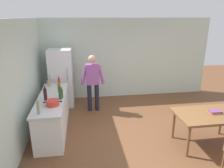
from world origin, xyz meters
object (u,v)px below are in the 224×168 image
refrigerator (61,78)px  bottle_beer_brown (62,93)px  dining_table (208,117)px  cooking_pot (53,103)px  bottle_wine_green (60,93)px  book_stack (215,112)px  bottle_wine_dark (45,94)px  bottle_sauce_red (59,81)px  bottle_oil_amber (59,87)px  person (93,80)px  bottle_vinegar_tall (38,108)px  utensil_jar (49,83)px

refrigerator → bottle_beer_brown: (0.15, -1.65, 0.11)m
dining_table → cooking_pot: (-3.30, 0.59, 0.29)m
bottle_wine_green → book_stack: size_ratio=1.34×
refrigerator → book_stack: refrigerator is taller
bottle_wine_green → bottle_wine_dark: bearing=-174.2°
bottle_sauce_red → bottle_oil_amber: bottle_oil_amber is taller
dining_table → bottle_oil_amber: bearing=156.0°
bottle_wine_dark → person: bearing=47.1°
person → book_stack: person is taller
refrigerator → bottle_beer_brown: size_ratio=6.92×
refrigerator → cooking_pot: bearing=-90.1°
bottle_sauce_red → bottle_vinegar_tall: size_ratio=0.75×
dining_table → bottle_sauce_red: bearing=147.9°
cooking_pot → bottle_beer_brown: bottle_beer_brown is taller
bottle_beer_brown → bottle_wine_green: bottle_wine_green is taller
bottle_beer_brown → bottle_wine_dark: bottle_wine_dark is taller
bottle_beer_brown → bottle_vinegar_tall: (-0.38, -0.86, 0.03)m
cooking_pot → utensil_jar: 1.43m
person → bottle_wine_dark: 1.69m
utensil_jar → dining_table: bearing=-29.2°
utensil_jar → bottle_wine_green: bearing=-69.6°
dining_table → person: bearing=137.6°
utensil_jar → bottle_sauce_red: 0.27m
bottle_oil_amber → book_stack: bottle_oil_amber is taller
cooking_pot → bottle_wine_green: (0.13, 0.35, 0.09)m
bottle_wine_dark → bottle_vinegar_tall: 0.72m
bottle_wine_green → bottle_wine_dark: (-0.33, -0.03, 0.00)m
bottle_vinegar_tall → refrigerator: bearing=84.8°
person → dining_table: size_ratio=1.21×
person → bottle_oil_amber: bearing=-142.1°
bottle_wine_dark → bottle_beer_brown: bearing=21.2°
utensil_jar → refrigerator: bearing=69.8°
utensil_jar → bottle_oil_amber: 0.63m
utensil_jar → bottle_beer_brown: 1.03m
dining_table → bottle_wine_green: 3.33m
utensil_jar → bottle_wine_dark: (0.06, -1.08, 0.07)m
refrigerator → bottle_wine_dark: refrigerator is taller
bottle_beer_brown → bottle_oil_amber: bearing=104.4°
refrigerator → utensil_jar: size_ratio=5.62×
refrigerator → person: bearing=-30.2°
refrigerator → bottle_wine_green: (0.13, -1.76, 0.15)m
bottle_beer_brown → bottle_wine_dark: (-0.35, -0.14, 0.04)m
bottle_beer_brown → utensil_jar: bearing=113.7°
bottle_oil_amber → bottle_vinegar_tall: size_ratio=0.88×
refrigerator → book_stack: 4.37m
utensil_jar → bottle_vinegar_tall: size_ratio=1.00×
cooking_pot → bottle_oil_amber: (0.06, 0.86, 0.06)m
book_stack → bottle_oil_amber: bearing=157.1°
cooking_pot → bottle_sauce_red: size_ratio=1.67×
bottle_beer_brown → bottle_wine_green: bearing=-103.6°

